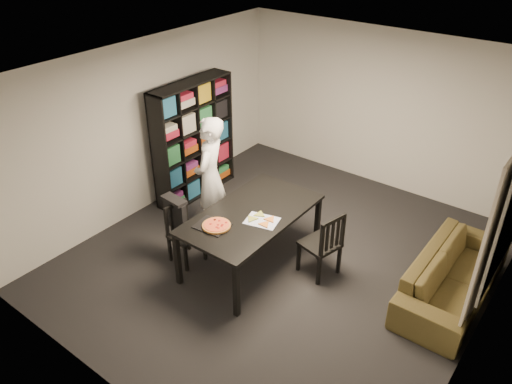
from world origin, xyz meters
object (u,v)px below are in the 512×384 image
Objects in this scene: baking_tray at (212,226)px; dining_table at (251,217)px; chair_right at (325,242)px; pepperoni_pizza at (216,225)px; chair_left at (182,229)px; sofa at (454,276)px; person at (210,178)px; bookshelf at (194,140)px.

dining_table is at bearing 69.46° from baking_tray.
chair_right is at bearing 38.60° from baking_tray.
pepperoni_pizza is (-0.14, -0.51, 0.10)m from dining_table.
chair_left is 2.38× the size of pepperoni_pizza.
sofa is at bearing 30.40° from baking_tray.
baking_tray is (-1.10, -0.88, 0.26)m from chair_right.
baking_tray is 0.20× the size of sofa.
chair_left is 0.90× the size of chair_right.
person reaches higher than chair_right.
chair_right is 2.32× the size of baking_tray.
chair_right reaches higher than pepperoni_pizza.
baking_tray is (1.66, -1.45, -0.16)m from bookshelf.
bookshelf is 2.28× the size of chair_left.
pepperoni_pizza is at bearing -39.78° from bookshelf.
bookshelf is 2.85m from chair_right.
person is 4.47× the size of baking_tray.
dining_table is 0.95m from person.
bookshelf is 2.21m from baking_tray.
person is 3.39m from sofa.
bookshelf is at bearing 153.69° from dining_table.
dining_table is at bearing 112.37° from sofa.
pepperoni_pizza is 2.95m from sofa.
chair_left is at bearing -52.71° from bookshelf.
chair_left is at bearing 177.34° from pepperoni_pizza.
bookshelf is at bearing 138.93° from baking_tray.
chair_left is 0.47× the size of person.
baking_tray is at bearing -37.52° from chair_right.
bookshelf reaches higher than pepperoni_pizza.
chair_right is 1.44m from baking_tray.
person reaches higher than dining_table.
baking_tray is (0.60, -0.05, 0.32)m from chair_left.
pepperoni_pizza reaches higher than sofa.
person is at bearing 13.87° from chair_left.
dining_table is 0.54m from pepperoni_pizza.
baking_tray is at bearing 120.40° from sofa.
person reaches higher than pepperoni_pizza.
chair_right is at bearing 21.25° from dining_table.
chair_left reaches higher than baking_tray.
baking_tray is (-0.20, -0.53, 0.08)m from dining_table.
pepperoni_pizza is (1.72, -1.43, -0.14)m from bookshelf.
bookshelf reaches higher than baking_tray.
chair_right is (1.70, 0.83, 0.05)m from chair_left.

